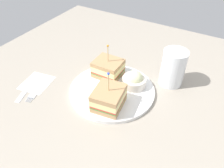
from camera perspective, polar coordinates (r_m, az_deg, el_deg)
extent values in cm
cube|color=#9E9384|center=(68.48, 0.00, -2.59)|extent=(104.74, 104.74, 2.00)
cylinder|color=white|center=(67.45, 0.00, -1.64)|extent=(25.94, 25.94, 1.06)
cube|color=tan|center=(61.60, -0.85, -5.03)|extent=(9.85, 8.77, 1.47)
cube|color=#478438|center=(60.94, -0.85, -4.41)|extent=(9.85, 8.77, 0.40)
cube|color=red|center=(60.63, -0.86, -4.11)|extent=(9.85, 8.77, 0.50)
cube|color=#EFE093|center=(59.83, -0.87, -3.32)|extent=(9.85, 8.77, 1.80)
cube|color=tan|center=(58.71, -0.89, -2.16)|extent=(9.85, 8.77, 1.47)
cylinder|color=tan|center=(56.65, -0.92, 0.18)|extent=(0.30, 0.30, 6.25)
sphere|color=blue|center=(54.70, -0.95, 2.68)|extent=(0.70, 0.70, 0.70)
cube|color=tan|center=(72.12, -1.00, 2.80)|extent=(7.56, 8.70, 1.34)
cube|color=#478438|center=(71.60, -1.01, 3.36)|extent=(7.56, 8.70, 0.40)
cube|color=red|center=(71.33, -1.01, 3.65)|extent=(7.56, 8.70, 0.50)
cube|color=#EFE093|center=(70.63, -1.03, 4.41)|extent=(7.56, 8.70, 1.86)
cube|color=tan|center=(69.71, -1.04, 5.48)|extent=(7.56, 8.70, 1.34)
cylinder|color=tan|center=(68.00, -1.07, 7.62)|extent=(0.30, 0.30, 6.18)
sphere|color=orange|center=(66.39, -1.10, 9.87)|extent=(0.70, 0.70, 0.70)
cylinder|color=silver|center=(67.81, 5.72, 0.57)|extent=(7.30, 7.30, 2.87)
sphere|color=beige|center=(67.06, 5.79, 1.35)|extent=(5.26, 5.26, 5.26)
cylinder|color=gold|center=(71.60, 15.18, 2.52)|extent=(6.54, 6.54, 6.74)
cylinder|color=white|center=(70.20, 15.52, 4.08)|extent=(7.43, 7.43, 11.59)
cube|color=white|center=(74.93, -18.89, 0.31)|extent=(10.76, 9.99, 0.15)
cube|color=silver|center=(74.12, -17.70, 0.23)|extent=(7.52, 2.72, 0.35)
cube|color=silver|center=(70.68, -19.78, -2.62)|extent=(4.07, 3.12, 0.35)
cube|color=silver|center=(69.79, -21.17, -3.69)|extent=(1.97, 0.73, 0.35)
cube|color=silver|center=(69.54, -20.82, -3.77)|extent=(1.97, 0.73, 0.35)
cube|color=silver|center=(69.29, -20.47, -3.84)|extent=(1.97, 0.73, 0.35)
cube|color=silver|center=(69.04, -20.12, -3.92)|extent=(1.97, 0.73, 0.35)
cube|color=silver|center=(75.64, -20.09, 0.50)|extent=(8.00, 3.30, 0.35)
cube|color=silver|center=(71.95, -22.14, -2.47)|extent=(7.10, 3.73, 0.24)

